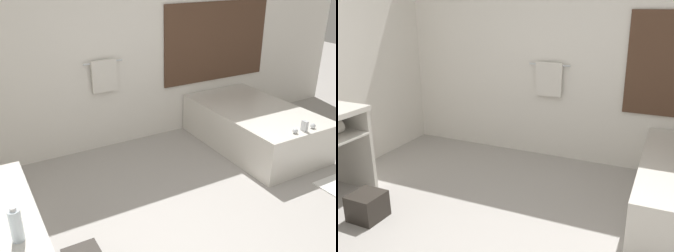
# 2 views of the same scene
# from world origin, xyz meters

# --- Properties ---
(wall_back_with_blinds) EXTENTS (7.40, 0.13, 2.70)m
(wall_back_with_blinds) POSITION_xyz_m (0.05, 2.23, 1.34)
(wall_back_with_blinds) COLOR white
(wall_back_with_blinds) RESTS_ON ground_plane
(waste_bin) EXTENTS (0.28, 0.28, 0.24)m
(waste_bin) POSITION_xyz_m (-1.28, 0.12, 0.12)
(waste_bin) COLOR #2D2823
(waste_bin) RESTS_ON ground_plane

